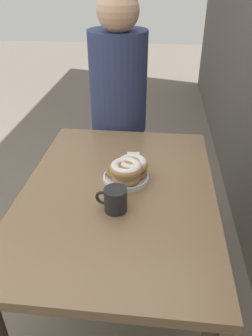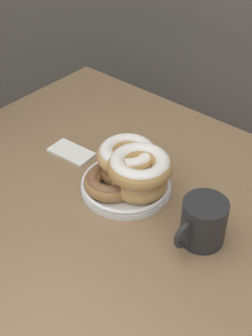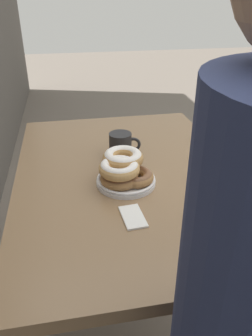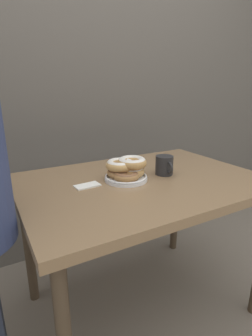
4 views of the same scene
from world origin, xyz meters
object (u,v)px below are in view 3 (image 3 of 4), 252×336
Objects in this scene: coffee_mug at (121,145)px; napkin at (133,217)px; donut_plate at (124,170)px; dining_table at (128,190)px.

coffee_mug reaches higher than napkin.
napkin is at bearing 177.43° from donut_plate.
napkin is (-0.40, 0.03, -0.05)m from coffee_mug.
napkin is (-0.27, 0.04, 0.08)m from dining_table.
donut_plate is (-0.07, 0.03, 0.13)m from dining_table.
coffee_mug is 0.40m from napkin.
coffee_mug is at bearing 2.13° from dining_table.
donut_plate reaches higher than napkin.
dining_table is 4.86× the size of donut_plate.
dining_table is at bearing -177.87° from coffee_mug.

